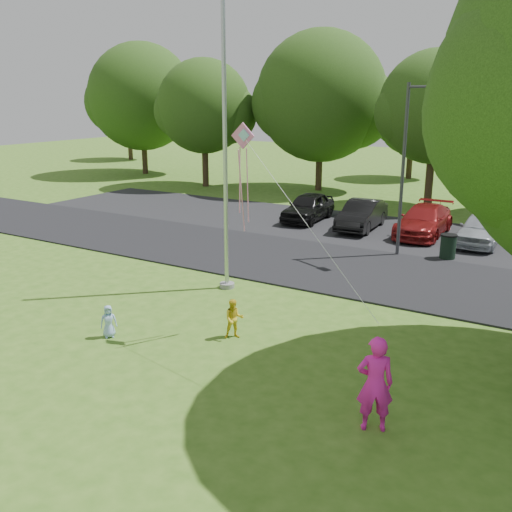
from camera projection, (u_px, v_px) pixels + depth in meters
The scene contains 12 objects.
ground at pixel (232, 372), 13.34m from camera, with size 120.00×120.00×0.00m, color #3E6C1C.
park_road at pixel (368, 272), 20.74m from camera, with size 60.00×6.00×0.06m, color black.
parking_strip at pixel (418, 236), 26.10m from camera, with size 42.00×7.00×0.06m, color black.
flagpole at pixel (225, 163), 18.06m from camera, with size 0.50×0.50×10.00m.
street_lamp at pixel (409, 155), 21.72m from camera, with size 1.77×0.93×6.71m.
trash_can at pixel (448, 247), 22.32m from camera, with size 0.64×0.64×1.02m.
tree_row at pixel (501, 105), 30.96m from camera, with size 64.35×11.94×10.88m.
parked_cars at pixel (445, 223), 25.45m from camera, with size 14.20×5.29×1.46m.
woman at pixel (375, 384), 10.81m from camera, with size 0.71×0.46×1.94m, color #F020AD.
child_yellow at pixel (234, 319), 15.08m from camera, with size 0.52×0.41×1.08m, color yellow.
child_blue at pixel (109, 321), 15.15m from camera, with size 0.44×0.28×0.89m, color #9BBFEE.
kite at pixel (245, 155), 14.15m from camera, with size 4.94×2.92×3.41m.
Camera 1 is at (6.73, -10.06, 6.24)m, focal length 40.00 mm.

